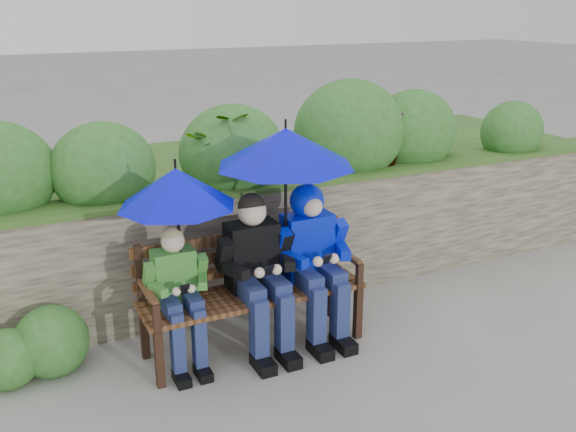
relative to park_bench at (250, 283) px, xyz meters
name	(u,v)px	position (x,y,z in m)	size (l,w,h in m)	color
ground	(294,339)	(0.31, -0.10, -0.49)	(60.00, 60.00, 0.00)	gray
garden_backdrop	(218,205)	(0.31, 1.51, 0.11)	(8.00, 2.86, 1.82)	brown
park_bench	(250,283)	(0.00, 0.00, 0.00)	(1.62, 0.47, 0.86)	black
boy_left	(178,290)	(-0.55, -0.06, 0.08)	(0.43, 0.49, 1.00)	#418538
boy_middle	(258,267)	(0.03, -0.08, 0.15)	(0.54, 0.63, 1.16)	black
boy_right	(313,250)	(0.48, -0.07, 0.19)	(0.55, 0.66, 1.16)	#0007BF
umbrella_left	(176,188)	(-0.50, -0.02, 0.78)	(0.79, 0.79, 0.80)	#0408E2
umbrella_right	(286,147)	(0.28, -0.01, 0.97)	(0.99, 0.99, 0.98)	#0408E2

